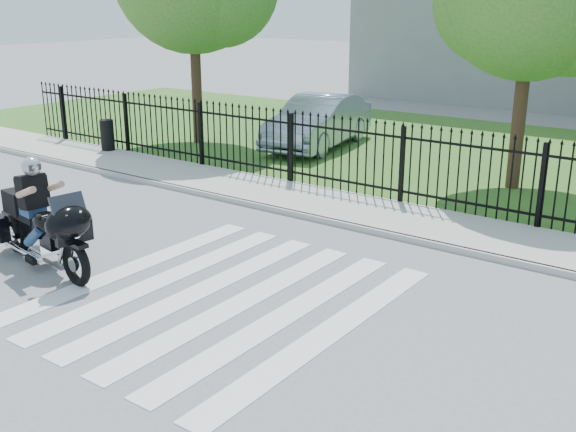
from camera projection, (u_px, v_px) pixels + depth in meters
The scene contains 9 objects.
ground at pixel (220, 297), 10.40m from camera, with size 120.00×120.00×0.00m, color slate.
crosswalk at pixel (220, 297), 10.40m from camera, with size 5.00×5.50×0.01m, color silver, non-canonical shape.
sidewalk at pixel (378, 214), 14.23m from camera, with size 40.00×2.00×0.12m, color #ADAAA3.
curb at pixel (354, 227), 13.46m from camera, with size 40.00×0.12×0.12m, color #ADAAA3.
grass_strip at pixel (495, 158), 19.62m from camera, with size 40.00×12.00×0.02m, color #356121.
iron_fence at pixel (402, 167), 14.74m from camera, with size 26.00×0.04×1.80m.
motorcycle_rider at pixel (39, 222), 11.40m from camera, with size 2.94×1.22×1.95m.
parked_car at pixel (318, 122), 20.76m from camera, with size 1.68×4.83×1.59m, color #8C9AB1.
litter_bin at pixel (107, 135), 19.98m from camera, with size 0.40×0.40×0.90m, color black.
Camera 1 is at (6.48, -7.06, 4.37)m, focal length 42.00 mm.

